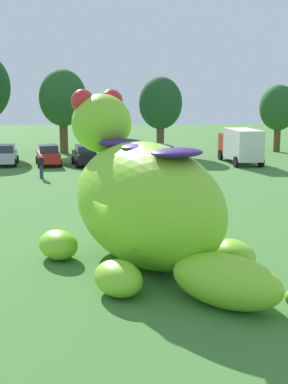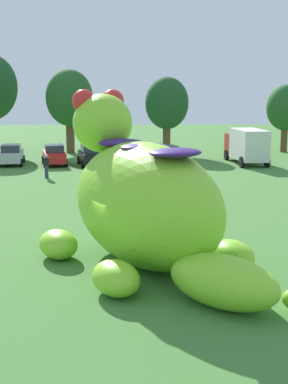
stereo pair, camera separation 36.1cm
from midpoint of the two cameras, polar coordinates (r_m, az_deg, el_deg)
ground_plane at (r=19.00m, az=-1.05°, el=-8.04°), size 160.00×160.00×0.00m
giant_inflatable_creature at (r=18.77m, az=0.66°, el=-1.10°), size 10.04×10.29×6.19m
car_silver at (r=45.95m, az=-13.76°, el=3.91°), size 2.35×4.29×1.72m
car_red at (r=45.08m, az=-9.36°, el=3.94°), size 2.59×4.37×1.72m
car_black at (r=44.40m, az=-5.47°, el=3.94°), size 2.60×4.38×1.72m
car_blue at (r=43.58m, az=-1.15°, el=3.85°), size 2.54×4.36×1.72m
car_white at (r=43.94m, az=2.66°, el=3.90°), size 2.58×4.37×1.72m
box_truck at (r=46.18m, az=11.11°, el=4.97°), size 2.92×6.58×2.95m
tree_mid_left at (r=53.62m, az=-7.80°, el=9.90°), size 4.63×4.63×8.21m
tree_centre_left at (r=52.35m, az=2.66°, el=9.42°), size 4.20×4.20×7.46m
tree_centre at (r=55.66m, az=15.08°, el=8.66°), size 3.79×3.79×6.73m
spectator_near_inflatable at (r=37.52m, az=4.29°, el=2.68°), size 0.38×0.26×1.71m
spectator_mid_field at (r=38.45m, az=-10.14°, el=2.74°), size 0.38×0.26×1.71m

